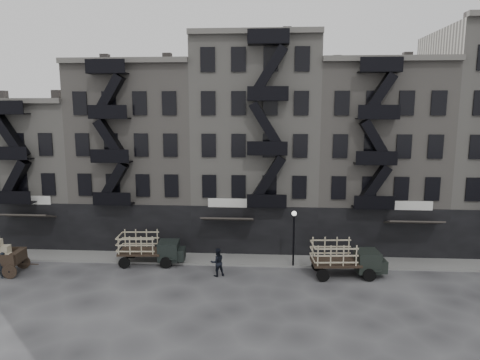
# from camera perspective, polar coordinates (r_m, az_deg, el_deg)

# --- Properties ---
(ground) EXTENTS (140.00, 140.00, 0.00)m
(ground) POSITION_cam_1_polar(r_m,az_deg,el_deg) (30.05, 1.49, -13.20)
(ground) COLOR #38383A
(ground) RESTS_ON ground
(sidewalk) EXTENTS (55.00, 2.50, 0.15)m
(sidewalk) POSITION_cam_1_polar(r_m,az_deg,el_deg) (33.51, 1.76, -10.61)
(sidewalk) COLOR slate
(sidewalk) RESTS_ON ground
(building_west) EXTENTS (10.00, 11.35, 13.20)m
(building_west) POSITION_cam_1_polar(r_m,az_deg,el_deg) (43.41, -25.29, 1.19)
(building_west) COLOR gray
(building_west) RESTS_ON ground
(building_midwest) EXTENTS (10.00, 11.35, 16.20)m
(building_midwest) POSITION_cam_1_polar(r_m,az_deg,el_deg) (39.34, -12.59, 3.30)
(building_midwest) COLOR gray
(building_midwest) RESTS_ON ground
(building_center) EXTENTS (10.00, 11.35, 18.20)m
(building_center) POSITION_cam_1_polar(r_m,az_deg,el_deg) (37.67, 2.16, 4.79)
(building_center) COLOR gray
(building_center) RESTS_ON ground
(building_mideast) EXTENTS (10.00, 11.35, 16.20)m
(building_mideast) POSITION_cam_1_polar(r_m,az_deg,el_deg) (38.79, 17.10, 3.03)
(building_mideast) COLOR gray
(building_mideast) RESTS_ON ground
(lamp_post) EXTENTS (0.36, 0.36, 4.28)m
(lamp_post) POSITION_cam_1_polar(r_m,az_deg,el_deg) (31.62, 7.18, -6.76)
(lamp_post) COLOR black
(lamp_post) RESTS_ON ground
(stake_truck_west) EXTENTS (4.98, 2.30, 2.44)m
(stake_truck_west) POSITION_cam_1_polar(r_m,az_deg,el_deg) (33.18, -11.97, -8.62)
(stake_truck_west) COLOR black
(stake_truck_west) RESTS_ON ground
(stake_truck_east) EXTENTS (5.21, 2.44, 2.55)m
(stake_truck_east) POSITION_cam_1_polar(r_m,az_deg,el_deg) (31.10, 13.95, -9.83)
(stake_truck_east) COLOR black
(stake_truck_east) RESTS_ON ground
(pedestrian_west) EXTENTS (0.75, 0.79, 1.82)m
(pedestrian_west) POSITION_cam_1_polar(r_m,az_deg,el_deg) (34.29, -28.95, -9.89)
(pedestrian_west) COLOR black
(pedestrian_west) RESTS_ON ground
(pedestrian_mid) EXTENTS (1.21, 1.10, 2.01)m
(pedestrian_mid) POSITION_cam_1_polar(r_m,az_deg,el_deg) (30.43, -3.04, -10.88)
(pedestrian_mid) COLOR black
(pedestrian_mid) RESTS_ON ground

